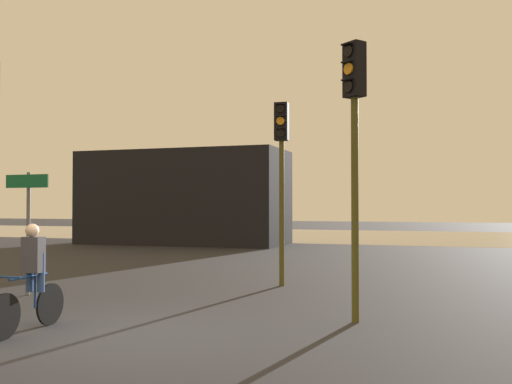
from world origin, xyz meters
name	(u,v)px	position (x,y,z in m)	size (l,w,h in m)	color
ground_plane	(115,337)	(0.00, 0.00, 0.00)	(120.00, 120.00, 0.00)	#28282D
water_strip	(367,236)	(0.00, 28.43, 0.00)	(80.00, 16.00, 0.01)	gray
distant_building	(184,198)	(-7.72, 18.43, 2.28)	(10.08, 4.00, 4.56)	black
traffic_light_center	(282,158)	(0.89, 5.75, 3.02)	(0.33, 0.35, 4.33)	#4C4719
traffic_light_near_right	(354,128)	(3.16, 2.08, 3.17)	(0.41, 0.42, 4.57)	#4C4719
direction_sign_post	(28,215)	(-3.83, 2.71, 1.70)	(1.10, 0.13, 2.60)	slate
cyclist	(32,277)	(-1.39, -0.09, 0.82)	(0.46, 1.71, 1.62)	black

